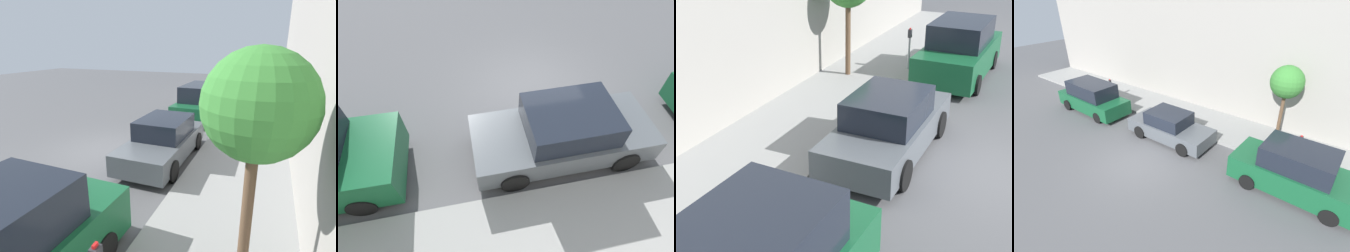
# 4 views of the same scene
# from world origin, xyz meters

# --- Properties ---
(ground_plane) EXTENTS (60.00, 60.00, 0.00)m
(ground_plane) POSITION_xyz_m (0.00, 0.00, 0.00)
(ground_plane) COLOR #515154
(sidewalk) EXTENTS (3.14, 32.00, 0.15)m
(sidewalk) POSITION_xyz_m (5.07, 0.00, 0.07)
(sidewalk) COLOR gray
(sidewalk) RESTS_ON ground_plane
(parked_suv_nearest) EXTENTS (2.08, 4.83, 1.98)m
(parked_suv_nearest) POSITION_xyz_m (2.26, -6.16, 0.93)
(parked_suv_nearest) COLOR #14512D
(parked_suv_nearest) RESTS_ON ground_plane
(parked_sedan_second) EXTENTS (1.92, 4.51, 1.54)m
(parked_sedan_second) POSITION_xyz_m (2.43, 0.18, 0.72)
(parked_sedan_second) COLOR #4C5156
(parked_sedan_second) RESTS_ON ground_plane
(parking_meter_near) EXTENTS (0.11, 0.15, 1.47)m
(parking_meter_near) POSITION_xyz_m (3.95, -5.80, 1.05)
(parking_meter_near) COLOR #ADADB2
(parking_meter_near) RESTS_ON sidewalk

